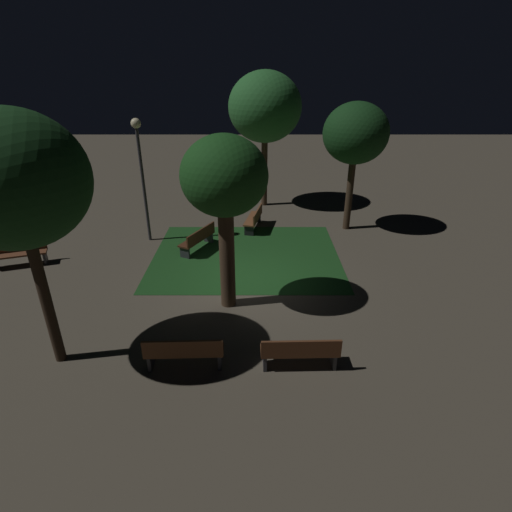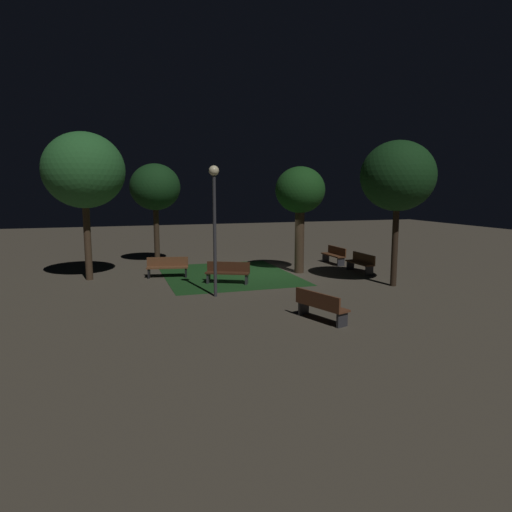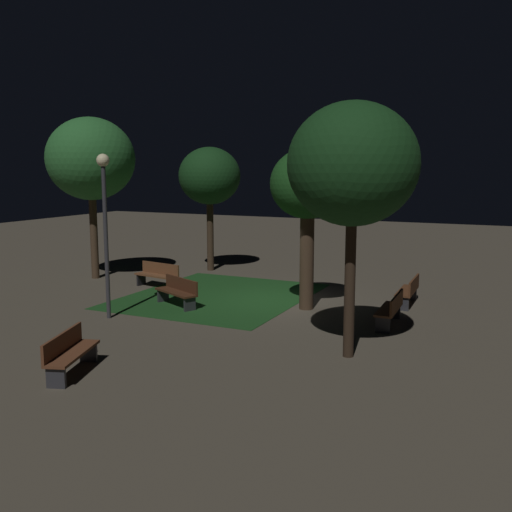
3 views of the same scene
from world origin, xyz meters
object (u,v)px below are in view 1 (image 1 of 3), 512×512
Objects in this scene: bench_lawn_edge at (20,252)px; tree_right_canopy at (226,180)px; bench_near_trees at (185,351)px; tree_lawn_side at (266,108)px; bench_path_side at (200,238)px; bench_corner at (256,218)px; bench_back_row at (301,352)px; tree_tall_center at (357,134)px; tree_back_right at (16,181)px; lamp_post_near_wall at (142,161)px.

tree_right_canopy is at bearing -18.74° from bench_lawn_edge.
bench_near_trees is 12.87m from tree_lawn_side.
tree_right_canopy is (7.46, -2.53, 3.23)m from bench_lawn_edge.
bench_path_side is 0.98× the size of bench_corner.
tree_lawn_side reaches higher than tree_right_canopy.
bench_back_row is 12.72m from tree_lawn_side.
tree_tall_center is at bearing 71.90° from bench_back_row.
tree_right_canopy is (-0.75, -5.97, 3.23)m from bench_corner.
tree_tall_center is 12.04m from tree_back_right.
lamp_post_near_wall is (-3.46, 4.77, -0.54)m from tree_right_canopy.
tree_right_canopy is 0.79× the size of tree_lawn_side.
bench_lawn_edge is 0.36× the size of tree_tall_center.
tree_right_canopy is at bearing 32.25° from tree_back_right.
tree_tall_center is at bearing 20.40° from bench_path_side.
bench_back_row is at bearing -56.83° from tree_right_canopy.
bench_near_trees is at bearing -85.42° from bench_path_side.
bench_path_side is 7.31m from tree_tall_center.
tree_right_canopy is (0.83, 2.78, 3.23)m from bench_near_trees.
bench_near_trees is 10.94m from tree_tall_center.
tree_tall_center is 1.10× the size of lamp_post_near_wall.
bench_path_side is 0.36× the size of tree_tall_center.
bench_back_row and bench_path_side have the same top height.
bench_near_trees is 0.98× the size of bench_corner.
bench_path_side is 3.04m from bench_corner.
bench_back_row is 0.99× the size of bench_path_side.
bench_corner is (2.10, 2.20, 0.00)m from bench_path_side.
tree_back_right is at bearing -112.04° from bench_path_side.
tree_tall_center is 4.78m from tree_lawn_side.
tree_lawn_side is 1.08× the size of tree_back_right.
bench_path_side and bench_corner have the same top height.
lamp_post_near_wall is at bearing 109.19° from bench_near_trees.
tree_lawn_side is at bearing 92.85° from bench_back_row.
bench_path_side is (-0.52, 6.55, 0.00)m from bench_near_trees.
bench_back_row is 0.39× the size of lamp_post_near_wall.
tree_lawn_side reaches higher than bench_back_row.
tree_back_right is 7.32m from lamp_post_near_wall.
bench_near_trees is 0.37× the size of tree_right_canopy.
tree_lawn_side reaches higher than bench_near_trees.
bench_near_trees is 0.35× the size of tree_tall_center.
tree_lawn_side is 6.62m from lamp_post_near_wall.
bench_corner is 6.83m from tree_right_canopy.
tree_right_canopy is 4.62m from tree_back_right.
bench_near_trees is 6.57m from bench_path_side.
bench_back_row and bench_lawn_edge have the same top height.
bench_corner is at bearing 96.94° from bench_back_row.
tree_back_right reaches higher than bench_lawn_edge.
bench_path_side is 6.23m from bench_lawn_edge.
bench_lawn_edge is 0.32× the size of tree_back_right.
bench_back_row is 0.29× the size of tree_lawn_side.
bench_near_trees is at bearing -70.81° from lamp_post_near_wall.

